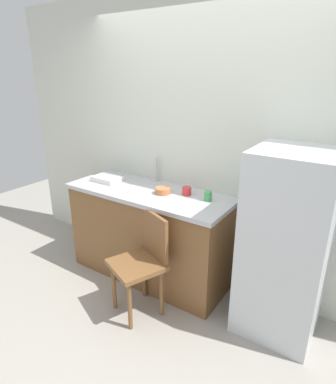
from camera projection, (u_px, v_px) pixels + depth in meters
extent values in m
plane|color=#9E998E|center=(146.00, 328.00, 2.66)|extent=(8.00, 8.00, 0.00)
cube|color=silver|center=(209.00, 146.00, 2.97)|extent=(4.80, 0.10, 2.68)
cube|color=brown|center=(150.00, 235.00, 3.23)|extent=(1.59, 0.60, 0.88)
cube|color=#B7B7BC|center=(149.00, 192.00, 3.07)|extent=(1.63, 0.64, 0.04)
cylinder|color=#B7B7BC|center=(157.00, 170.00, 3.26)|extent=(0.02, 0.02, 0.25)
cube|color=silver|center=(286.00, 245.00, 2.45)|extent=(0.59, 0.60, 1.48)
cylinder|color=brown|center=(114.00, 286.00, 2.81)|extent=(0.04, 0.04, 0.45)
cylinder|color=brown|center=(130.00, 306.00, 2.58)|extent=(0.04, 0.04, 0.45)
cylinder|color=brown|center=(144.00, 275.00, 2.97)|extent=(0.04, 0.04, 0.45)
cylinder|color=brown|center=(161.00, 293.00, 2.73)|extent=(0.04, 0.04, 0.45)
cube|color=brown|center=(136.00, 265.00, 2.69)|extent=(0.52, 0.52, 0.04)
cube|color=brown|center=(155.00, 236.00, 2.71)|extent=(0.34, 0.17, 0.40)
cube|color=white|center=(107.00, 179.00, 3.31)|extent=(0.28, 0.20, 0.05)
cylinder|color=#C67042|center=(163.00, 191.00, 2.98)|extent=(0.14, 0.14, 0.06)
cylinder|color=red|center=(187.00, 191.00, 2.94)|extent=(0.08, 0.08, 0.07)
cylinder|color=green|center=(208.00, 196.00, 2.81)|extent=(0.07, 0.07, 0.09)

